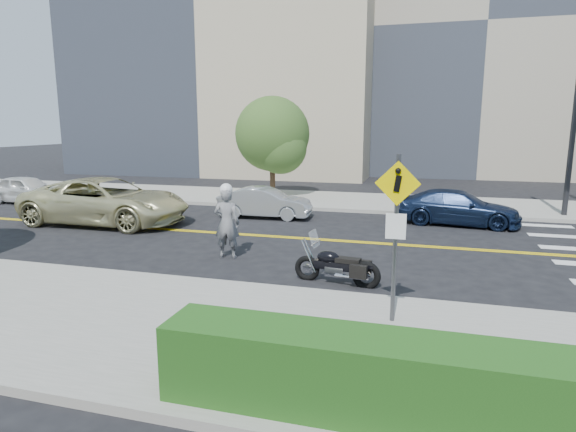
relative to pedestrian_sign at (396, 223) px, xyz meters
The scene contains 14 objects.
ground_plane 7.83m from the pedestrian_sign, 123.64° to the left, with size 120.00×120.00×0.00m, color black.
sidewalk_near 4.75m from the pedestrian_sign, 164.21° to the right, with size 60.00×5.00×0.15m, color #9E9B91.
sidewalk_far 14.56m from the pedestrian_sign, 106.91° to the left, with size 60.00×5.00×0.15m, color #9E9B91.
building_left 33.38m from the pedestrian_sign, 116.64° to the left, with size 22.00×14.00×25.00m, color tan.
building_mid 33.51m from the pedestrian_sign, 83.29° to the left, with size 18.00×14.00×20.00m, color #A39984.
hedge 3.73m from the pedestrian_sign, 58.93° to the right, with size 9.00×0.90×1.00m, color #235619.
pedestrian_sign is the anchor object (origin of this frame).
motorcyclist 5.98m from the pedestrian_sign, 142.79° to the left, with size 0.75×0.54×2.07m.
motorcycle 2.94m from the pedestrian_sign, 122.40° to the left, with size 1.99×0.60×1.21m, color black, non-canonical shape.
suv 12.72m from the pedestrian_sign, 148.46° to the left, with size 2.82×6.11×1.70m, color beige.
parked_car_white 19.92m from the pedestrian_sign, 150.86° to the left, with size 1.52×3.77×1.29m, color white.
parked_car_silver 10.94m from the pedestrian_sign, 120.66° to the left, with size 1.27×3.64×1.20m, color #AAAEB2.
parked_car_blue 10.26m from the pedestrian_sign, 80.34° to the left, with size 1.76×4.33×1.26m, color #162443.
tree_far_a 15.93m from the pedestrian_sign, 115.36° to the left, with size 3.65×3.65×4.99m.
Camera 1 is at (4.61, -14.71, 3.66)m, focal length 30.00 mm.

